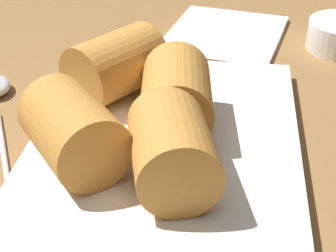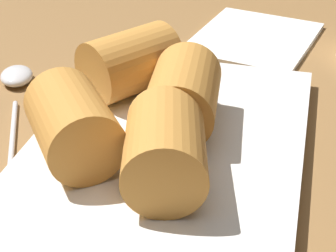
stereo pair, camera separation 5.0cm
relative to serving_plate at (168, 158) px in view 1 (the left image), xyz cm
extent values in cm
cube|color=olive|center=(2.60, -0.50, -1.76)|extent=(180.00, 140.00, 2.00)
cube|color=white|center=(0.00, 0.00, -0.16)|extent=(33.82, 21.80, 1.20)
cube|color=white|center=(0.00, 0.00, 0.59)|extent=(35.17, 22.68, 0.30)
cylinder|color=#C68438|center=(4.14, 0.85, 3.77)|extent=(9.79, 7.99, 6.07)
sphere|color=#6B9E47|center=(0.88, 0.01, 3.77)|extent=(3.94, 3.94, 3.94)
cylinder|color=#C68438|center=(-4.30, 0.19, 3.77)|extent=(9.17, 6.97, 6.07)
sphere|color=#B23D2D|center=(-7.65, -0.18, 3.77)|extent=(3.94, 3.94, 3.94)
cylinder|color=#C68438|center=(2.86, -6.98, 3.77)|extent=(10.47, 10.05, 6.07)
sphere|color=#56843D|center=(0.21, -9.05, 3.77)|extent=(3.94, 3.94, 3.94)
cylinder|color=#C68438|center=(-9.16, -6.12, 3.77)|extent=(10.49, 9.90, 6.07)
sphere|color=#56843D|center=(-11.91, -4.17, 3.77)|extent=(3.94, 3.94, 3.94)
cylinder|color=silver|center=(-1.00, -14.77, -0.51)|extent=(10.24, 5.22, 0.50)
cube|color=white|center=(-27.86, 3.65, -0.46)|extent=(18.25, 16.40, 0.60)
camera|label=1|loc=(37.66, 4.67, 26.92)|focal=60.00mm
camera|label=2|loc=(36.71, 9.59, 26.92)|focal=60.00mm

